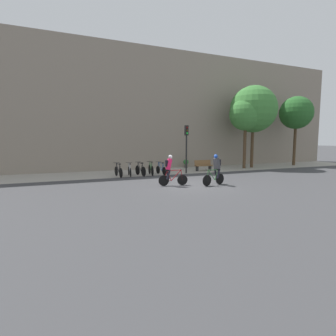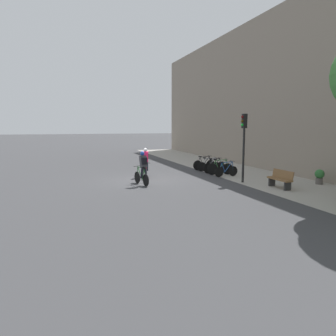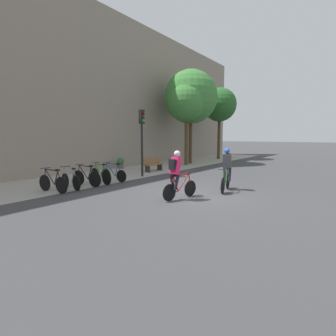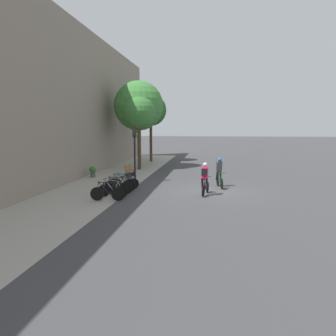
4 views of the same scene
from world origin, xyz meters
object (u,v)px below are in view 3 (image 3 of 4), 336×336
at_px(cyclist_grey, 227,168).
at_px(traffic_light_pole, 142,131).
at_px(cyclist_pink, 177,173).
at_px(bench, 153,164).
at_px(parked_bike_4, 113,174).
at_px(potted_plant, 121,162).
at_px(parked_bike_2, 86,177).
at_px(parked_bike_3, 101,175).
at_px(parked_bike_0, 53,182).
at_px(parked_bike_1, 71,180).

height_order(cyclist_grey, traffic_light_pole, traffic_light_pole).
relative_size(cyclist_pink, bench, 1.14).
bearing_deg(parked_bike_4, potted_plant, 42.19).
distance_m(cyclist_grey, traffic_light_pole, 5.63).
bearing_deg(traffic_light_pole, parked_bike_4, 177.15).
relative_size(cyclist_pink, potted_plant, 2.23).
bearing_deg(potted_plant, cyclist_grey, -105.89).
bearing_deg(cyclist_pink, parked_bike_2, 94.03).
bearing_deg(parked_bike_3, cyclist_pink, -95.74).
height_order(parked_bike_2, parked_bike_4, parked_bike_2).
height_order(cyclist_grey, parked_bike_4, cyclist_grey).
height_order(cyclist_pink, parked_bike_2, cyclist_pink).
xyz_separation_m(parked_bike_4, bench, (4.09, 0.79, 0.09)).
bearing_deg(bench, parked_bike_4, -169.08).
xyz_separation_m(parked_bike_3, potted_plant, (4.59, 3.43, 0.02)).
xyz_separation_m(parked_bike_0, potted_plant, (6.98, 3.43, 0.03)).
xyz_separation_m(cyclist_pink, traffic_light_pole, (3.32, 4.56, 1.59)).
bearing_deg(cyclist_pink, parked_bike_1, 103.63).
xyz_separation_m(parked_bike_2, parked_bike_3, (0.80, 0.00, 0.00)).
distance_m(parked_bike_1, parked_bike_3, 1.60).
bearing_deg(cyclist_pink, potted_plant, 58.00).
distance_m(cyclist_grey, parked_bike_3, 5.85).
distance_m(parked_bike_4, traffic_light_pole, 2.98).
relative_size(bench, potted_plant, 1.96).
bearing_deg(parked_bike_3, parked_bike_2, -179.99).
height_order(parked_bike_1, traffic_light_pole, traffic_light_pole).
bearing_deg(parked_bike_2, cyclist_pink, -85.97).
height_order(parked_bike_4, traffic_light_pole, traffic_light_pole).
xyz_separation_m(parked_bike_1, bench, (6.49, 0.79, 0.08)).
distance_m(parked_bike_1, potted_plant, 7.07).
relative_size(cyclist_grey, parked_bike_2, 1.06).
bearing_deg(parked_bike_0, bench, 6.17).
height_order(cyclist_grey, parked_bike_1, cyclist_grey).
height_order(parked_bike_0, parked_bike_3, parked_bike_3).
bearing_deg(cyclist_pink, parked_bike_3, 84.26).
relative_size(parked_bike_0, parked_bike_3, 1.01).
height_order(parked_bike_1, parked_bike_3, parked_bike_3).
bearing_deg(parked_bike_0, parked_bike_3, 0.02).
bearing_deg(parked_bike_2, traffic_light_pole, -1.63).
xyz_separation_m(parked_bike_0, parked_bike_2, (1.60, 0.00, 0.01)).
bearing_deg(parked_bike_1, parked_bike_2, 0.09).
distance_m(cyclist_pink, parked_bike_2, 4.71).
height_order(parked_bike_3, parked_bike_4, parked_bike_3).
bearing_deg(bench, cyclist_grey, -114.41).
relative_size(cyclist_pink, parked_bike_1, 1.07).
xyz_separation_m(cyclist_pink, bench, (5.36, 5.45, -0.48)).
bearing_deg(parked_bike_1, cyclist_grey, -56.07).
distance_m(parked_bike_3, parked_bike_4, 0.80).
height_order(cyclist_grey, parked_bike_3, cyclist_grey).
bearing_deg(cyclist_grey, bench, 65.59).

